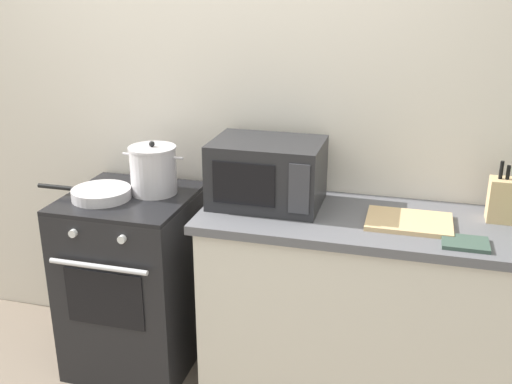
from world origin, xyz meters
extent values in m
cube|color=silver|center=(0.30, 0.97, 1.25)|extent=(4.40, 0.10, 2.50)
cube|color=beige|center=(0.90, 0.62, 0.44)|extent=(1.64, 0.56, 0.88)
cube|color=#59595E|center=(0.90, 0.62, 0.90)|extent=(1.70, 0.60, 0.04)
cube|color=black|center=(-0.35, 0.60, 0.45)|extent=(0.60, 0.60, 0.90)
cube|color=black|center=(-0.35, 0.60, 0.91)|extent=(0.60, 0.60, 0.02)
cube|color=black|center=(-0.35, 0.30, 0.52)|extent=(0.39, 0.01, 0.28)
cylinder|color=silver|center=(-0.35, 0.27, 0.70)|extent=(0.48, 0.02, 0.02)
cylinder|color=silver|center=(-0.47, 0.29, 0.84)|extent=(0.04, 0.02, 0.04)
cylinder|color=silver|center=(-0.23, 0.29, 0.84)|extent=(0.04, 0.02, 0.04)
cylinder|color=silver|center=(-0.24, 0.67, 1.03)|extent=(0.22, 0.22, 0.22)
cylinder|color=silver|center=(-0.24, 0.67, 1.15)|extent=(0.23, 0.23, 0.01)
sphere|color=black|center=(-0.24, 0.67, 1.17)|extent=(0.03, 0.03, 0.03)
cylinder|color=silver|center=(-0.37, 0.67, 1.11)|extent=(0.05, 0.01, 0.01)
cylinder|color=silver|center=(-0.11, 0.67, 1.11)|extent=(0.05, 0.01, 0.01)
cylinder|color=silver|center=(-0.45, 0.53, 0.95)|extent=(0.28, 0.28, 0.05)
cylinder|color=black|center=(-0.69, 0.53, 0.96)|extent=(0.20, 0.02, 0.02)
cube|color=#232326|center=(0.32, 0.68, 1.07)|extent=(0.50, 0.36, 0.30)
cube|color=black|center=(0.26, 0.50, 1.07)|extent=(0.28, 0.01, 0.19)
cube|color=#38383D|center=(0.51, 0.50, 1.07)|extent=(0.09, 0.01, 0.22)
cube|color=tan|center=(0.97, 0.60, 0.93)|extent=(0.36, 0.26, 0.02)
cube|color=tan|center=(1.35, 0.74, 1.02)|extent=(0.13, 0.10, 0.19)
cylinder|color=black|center=(1.33, 0.74, 1.15)|extent=(0.02, 0.02, 0.08)
cylinder|color=black|center=(1.35, 0.74, 1.14)|extent=(0.02, 0.02, 0.06)
cube|color=#384C42|center=(1.19, 0.44, 0.93)|extent=(0.18, 0.14, 0.02)
camera|label=1|loc=(0.96, -1.84, 1.92)|focal=41.80mm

